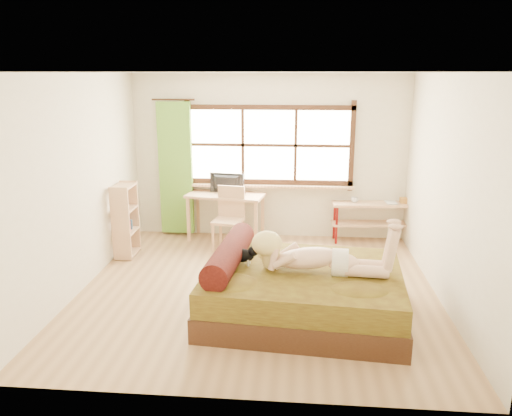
# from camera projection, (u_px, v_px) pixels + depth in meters

# --- Properties ---
(floor) EXTENTS (4.50, 4.50, 0.00)m
(floor) POSITION_uv_depth(u_px,v_px,m) (258.00, 289.00, 6.42)
(floor) COLOR #9E754C
(floor) RESTS_ON ground
(ceiling) EXTENTS (4.50, 4.50, 0.00)m
(ceiling) POSITION_uv_depth(u_px,v_px,m) (258.00, 72.00, 5.72)
(ceiling) COLOR white
(ceiling) RESTS_ON wall_back
(wall_back) EXTENTS (4.50, 0.00, 4.50)m
(wall_back) POSITION_uv_depth(u_px,v_px,m) (269.00, 157.00, 8.23)
(wall_back) COLOR silver
(wall_back) RESTS_ON floor
(wall_front) EXTENTS (4.50, 0.00, 4.50)m
(wall_front) POSITION_uv_depth(u_px,v_px,m) (234.00, 250.00, 3.91)
(wall_front) COLOR silver
(wall_front) RESTS_ON floor
(wall_left) EXTENTS (0.00, 4.50, 4.50)m
(wall_left) POSITION_uv_depth(u_px,v_px,m) (79.00, 184.00, 6.26)
(wall_left) COLOR silver
(wall_left) RESTS_ON floor
(wall_right) EXTENTS (0.00, 4.50, 4.50)m
(wall_right) POSITION_uv_depth(u_px,v_px,m) (448.00, 191.00, 5.88)
(wall_right) COLOR silver
(wall_right) RESTS_ON floor
(window) EXTENTS (2.80, 0.16, 1.46)m
(window) POSITION_uv_depth(u_px,v_px,m) (269.00, 148.00, 8.16)
(window) COLOR #FFEDBF
(window) RESTS_ON wall_back
(curtain) EXTENTS (0.55, 0.10, 2.20)m
(curtain) POSITION_uv_depth(u_px,v_px,m) (176.00, 169.00, 8.30)
(curtain) COLOR #4D7C21
(curtain) RESTS_ON wall_back
(bed) EXTENTS (2.35, 1.95, 0.84)m
(bed) POSITION_uv_depth(u_px,v_px,m) (299.00, 290.00, 5.69)
(bed) COLOR #32190F
(bed) RESTS_ON floor
(woman) EXTENTS (1.58, 0.57, 0.66)m
(woman) POSITION_uv_depth(u_px,v_px,m) (319.00, 244.00, 5.47)
(woman) COLOR #DDAB8E
(woman) RESTS_ON bed
(kitten) EXTENTS (0.34, 0.16, 0.26)m
(kitten) POSITION_uv_depth(u_px,v_px,m) (242.00, 253.00, 5.74)
(kitten) COLOR black
(kitten) RESTS_ON bed
(desk) EXTENTS (1.32, 0.77, 0.78)m
(desk) POSITION_uv_depth(u_px,v_px,m) (226.00, 200.00, 8.18)
(desk) COLOR tan
(desk) RESTS_ON floor
(monitor) EXTENTS (0.58, 0.17, 0.33)m
(monitor) POSITION_uv_depth(u_px,v_px,m) (226.00, 184.00, 8.16)
(monitor) COLOR black
(monitor) RESTS_ON desk
(chair) EXTENTS (0.50, 0.50, 0.98)m
(chair) POSITION_uv_depth(u_px,v_px,m) (230.00, 214.00, 7.86)
(chair) COLOR tan
(chair) RESTS_ON floor
(pipe_shelf) EXTENTS (1.33, 0.43, 0.74)m
(pipe_shelf) POSITION_uv_depth(u_px,v_px,m) (373.00, 213.00, 8.14)
(pipe_shelf) COLOR tan
(pipe_shelf) RESTS_ON floor
(cup) EXTENTS (0.12, 0.12, 0.09)m
(cup) POSITION_uv_depth(u_px,v_px,m) (355.00, 200.00, 8.11)
(cup) COLOR gray
(cup) RESTS_ON pipe_shelf
(book) EXTENTS (0.19, 0.25, 0.02)m
(book) POSITION_uv_depth(u_px,v_px,m) (386.00, 203.00, 8.08)
(book) COLOR gray
(book) RESTS_ON pipe_shelf
(bookshelf) EXTENTS (0.28, 0.49, 1.11)m
(bookshelf) POSITION_uv_depth(u_px,v_px,m) (126.00, 220.00, 7.47)
(bookshelf) COLOR tan
(bookshelf) RESTS_ON floor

